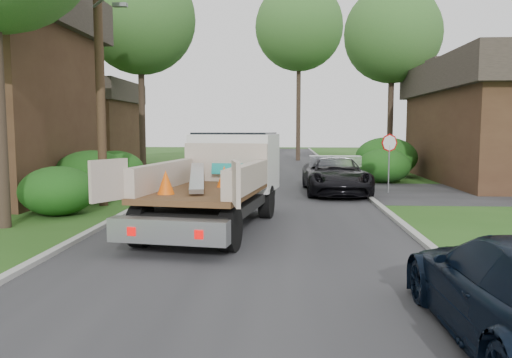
{
  "coord_description": "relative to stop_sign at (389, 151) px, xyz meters",
  "views": [
    {
      "loc": [
        0.83,
        -12.02,
        2.7
      ],
      "look_at": [
        -0.0,
        2.68,
        1.2
      ],
      "focal_mm": 35.0,
      "sensor_mm": 36.0,
      "label": 1
    }
  ],
  "objects": [
    {
      "name": "tree_center_far",
      "position": [
        -3.2,
        21.0,
        9.2
      ],
      "size": [
        7.2,
        7.2,
        14.6
      ],
      "color": "#2D2119",
      "rests_on": "ground"
    },
    {
      "name": "hedge_right_a",
      "position": [
        0.6,
        4.0,
        -0.93
      ],
      "size": [
        2.6,
        2.6,
        1.7
      ],
      "primitive_type": "ellipsoid",
      "color": "#0E3F10",
      "rests_on": "ground"
    },
    {
      "name": "tree_right_far",
      "position": [
        2.3,
        11.0,
        6.7
      ],
      "size": [
        6.0,
        6.0,
        11.5
      ],
      "color": "#2D2119",
      "rests_on": "ground"
    },
    {
      "name": "stop_sign",
      "position": [
        0.0,
        0.0,
        0.0
      ],
      "size": [
        0.71,
        0.32,
        2.48
      ],
      "color": "slate",
      "rests_on": "ground"
    },
    {
      "name": "black_pickup",
      "position": [
        -2.23,
        -0.26,
        -1.02
      ],
      "size": [
        2.6,
        5.48,
        1.51
      ],
      "primitive_type": "imported",
      "rotation": [
        0.0,
        0.0,
        0.02
      ],
      "color": "black",
      "rests_on": "ground"
    },
    {
      "name": "ground",
      "position": [
        -5.2,
        -9.0,
        -1.78
      ],
      "size": [
        120.0,
        120.0,
        0.0
      ],
      "primitive_type": "plane",
      "color": "#234E16",
      "rests_on": "ground"
    },
    {
      "name": "hedge_left_b",
      "position": [
        -11.7,
        -2.5,
        -0.84
      ],
      "size": [
        2.86,
        2.86,
        1.87
      ],
      "primitive_type": "ellipsoid",
      "color": "#0E3F10",
      "rests_on": "ground"
    },
    {
      "name": "curb_right",
      "position": [
        -1.1,
        1.0,
        -1.72
      ],
      "size": [
        0.2,
        90.0,
        0.12
      ],
      "primitive_type": "cube",
      "color": "#9E9E99",
      "rests_on": "ground"
    },
    {
      "name": "utility_pole",
      "position": [
        -10.68,
        -4.02,
        3.4
      ],
      "size": [
        2.42,
        1.25,
        10.0
      ],
      "color": "#382619",
      "rests_on": "ground"
    },
    {
      "name": "tree_left_far",
      "position": [
        -12.7,
        8.0,
        7.2
      ],
      "size": [
        6.4,
        6.4,
        12.2
      ],
      "color": "#2D2119",
      "rests_on": "ground"
    },
    {
      "name": "road",
      "position": [
        -5.2,
        1.0,
        -1.77
      ],
      "size": [
        8.0,
        90.0,
        0.02
      ],
      "primitive_type": "cube",
      "color": "#28282B",
      "rests_on": "ground"
    },
    {
      "name": "flatbed_truck",
      "position": [
        -6.08,
        -6.95,
        -0.38
      ],
      "size": [
        3.82,
        7.14,
        2.58
      ],
      "rotation": [
        0.0,
        0.0,
        -0.15
      ],
      "color": "black",
      "rests_on": "ground"
    },
    {
      "name": "hedge_right_b",
      "position": [
        1.3,
        7.0,
        -0.67
      ],
      "size": [
        3.38,
        3.38,
        2.21
      ],
      "primitive_type": "ellipsoid",
      "color": "#0E3F10",
      "rests_on": "ground"
    },
    {
      "name": "house_left_far",
      "position": [
        -18.7,
        13.0,
        1.27
      ],
      "size": [
        7.56,
        7.56,
        6.0
      ],
      "color": "#3D2619",
      "rests_on": "ground"
    },
    {
      "name": "curb_left",
      "position": [
        -9.3,
        1.0,
        -1.72
      ],
      "size": [
        0.2,
        90.0,
        0.12
      ],
      "primitive_type": "cube",
      "color": "#9E9E99",
      "rests_on": "ground"
    },
    {
      "name": "hedge_left_a",
      "position": [
        -11.4,
        -6.0,
        -1.01
      ],
      "size": [
        2.34,
        2.34,
        1.53
      ],
      "primitive_type": "ellipsoid",
      "color": "#0E3F10",
      "rests_on": "ground"
    },
    {
      "name": "hedge_left_c",
      "position": [
        -12.0,
        1.0,
        -0.93
      ],
      "size": [
        2.6,
        2.6,
        1.7
      ],
      "primitive_type": "ellipsoid",
      "color": "#0E3F10",
      "rests_on": "ground"
    }
  ]
}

